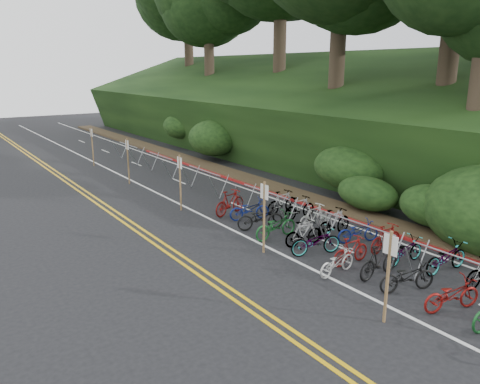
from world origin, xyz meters
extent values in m
plane|color=black|center=(0.00, 0.00, 0.00)|extent=(120.00, 120.00, 0.00)
cube|color=gold|center=(-2.15, 10.00, 0.00)|extent=(0.12, 80.00, 0.01)
cube|color=gold|center=(-1.85, 10.00, 0.00)|extent=(0.12, 80.00, 0.01)
cube|color=silver|center=(1.00, 10.00, 0.00)|extent=(0.12, 80.00, 0.01)
cube|color=silver|center=(5.20, 10.00, 0.00)|extent=(0.12, 80.00, 0.01)
cube|color=silver|center=(3.10, 4.00, 0.00)|extent=(0.10, 1.60, 0.01)
cube|color=silver|center=(3.10, 10.00, 0.00)|extent=(0.10, 1.60, 0.01)
cube|color=silver|center=(3.10, 16.00, 0.00)|extent=(0.10, 1.60, 0.01)
cube|color=silver|center=(3.10, 22.00, 0.00)|extent=(0.10, 1.60, 0.01)
cube|color=silver|center=(3.10, 28.00, 0.00)|extent=(0.10, 1.60, 0.01)
cube|color=silver|center=(3.10, 34.00, 0.00)|extent=(0.10, 1.60, 0.01)
cube|color=maroon|center=(5.70, 12.00, 0.05)|extent=(0.25, 28.00, 0.10)
cube|color=black|center=(13.50, 22.00, 2.80)|extent=(12.32, 44.00, 9.11)
cube|color=#382819|center=(6.40, 22.00, 0.08)|extent=(1.40, 44.00, 0.16)
ellipsoid|color=#284C19|center=(7.20, 3.00, 1.04)|extent=(2.00, 2.80, 1.60)
ellipsoid|color=#284C19|center=(8.00, 8.00, 1.55)|extent=(2.60, 3.64, 2.08)
ellipsoid|color=#284C19|center=(9.20, 14.00, 1.99)|extent=(2.20, 3.08, 1.76)
ellipsoid|color=#284C19|center=(7.80, 20.00, 1.56)|extent=(3.00, 4.20, 2.40)
ellipsoid|color=#284C19|center=(8.50, 26.00, 1.73)|extent=(2.40, 3.36, 1.92)
ellipsoid|color=#284C19|center=(9.80, 30.00, 2.41)|extent=(2.80, 3.92, 2.24)
ellipsoid|color=#284C19|center=(7.00, 6.00, 0.90)|extent=(1.80, 2.52, 1.44)
ellipsoid|color=#284C19|center=(10.00, 18.00, 2.60)|extent=(3.20, 4.48, 2.56)
cylinder|color=#2D2319|center=(9.50, 3.00, 4.14)|extent=(0.81, 0.81, 5.88)
cylinder|color=#2D2319|center=(12.00, 6.00, 6.42)|extent=(0.89, 0.89, 7.23)
cylinder|color=#2D2319|center=(11.00, 12.00, 5.89)|extent=(0.86, 0.86, 6.78)
cylinder|color=#2D2319|center=(13.50, 20.00, 7.04)|extent=(0.91, 0.91, 7.69)
cylinder|color=#2D2319|center=(12.50, 28.00, 5.96)|extent=(0.84, 0.84, 6.33)
cylinder|color=#2D2319|center=(15.00, 36.00, 7.12)|extent=(0.89, 0.89, 7.23)
cylinder|color=gray|center=(2.87, -0.71, 1.20)|extent=(0.05, 2.93, 0.05)
cylinder|color=gray|center=(2.59, 0.65, 0.60)|extent=(0.61, 0.04, 1.19)
cylinder|color=gray|center=(3.15, 0.65, 0.60)|extent=(0.61, 0.04, 1.19)
cylinder|color=gray|center=(3.00, 3.00, 1.15)|extent=(0.05, 3.00, 0.05)
cylinder|color=gray|center=(2.72, 1.60, 0.57)|extent=(0.58, 0.04, 1.13)
cylinder|color=gray|center=(3.28, 1.60, 0.57)|extent=(0.58, 0.04, 1.13)
cylinder|color=gray|center=(2.72, 4.40, 0.57)|extent=(0.58, 0.04, 1.13)
cylinder|color=gray|center=(3.28, 4.40, 0.57)|extent=(0.58, 0.04, 1.13)
cylinder|color=gray|center=(3.00, 8.00, 1.15)|extent=(0.05, 3.00, 0.05)
cylinder|color=gray|center=(2.72, 6.60, 0.57)|extent=(0.58, 0.04, 1.13)
cylinder|color=gray|center=(3.28, 6.60, 0.57)|extent=(0.58, 0.04, 1.13)
cylinder|color=gray|center=(2.72, 9.40, 0.57)|extent=(0.58, 0.04, 1.13)
cylinder|color=gray|center=(3.28, 9.40, 0.57)|extent=(0.58, 0.04, 1.13)
cylinder|color=gray|center=(3.00, 13.00, 1.15)|extent=(0.05, 3.00, 0.05)
cylinder|color=gray|center=(2.72, 11.60, 0.57)|extent=(0.58, 0.04, 1.13)
cylinder|color=gray|center=(3.28, 11.60, 0.57)|extent=(0.58, 0.04, 1.13)
cylinder|color=gray|center=(2.72, 14.40, 0.57)|extent=(0.58, 0.04, 1.13)
cylinder|color=gray|center=(3.28, 14.40, 0.57)|extent=(0.58, 0.04, 1.13)
cylinder|color=gray|center=(3.00, 18.00, 1.15)|extent=(0.05, 3.00, 0.05)
cylinder|color=gray|center=(2.72, 16.60, 0.57)|extent=(0.58, 0.04, 1.13)
cylinder|color=gray|center=(3.28, 16.60, 0.57)|extent=(0.58, 0.04, 1.13)
cylinder|color=gray|center=(2.72, 19.40, 0.57)|extent=(0.58, 0.04, 1.13)
cylinder|color=gray|center=(3.28, 19.40, 0.57)|extent=(0.58, 0.04, 1.13)
cylinder|color=gray|center=(3.00, 23.00, 1.15)|extent=(0.05, 3.00, 0.05)
cylinder|color=gray|center=(2.72, 21.60, 0.57)|extent=(0.58, 0.04, 1.13)
cylinder|color=gray|center=(3.28, 21.60, 0.57)|extent=(0.58, 0.04, 1.13)
cylinder|color=gray|center=(2.72, 24.40, 0.57)|extent=(0.58, 0.04, 1.13)
cylinder|color=gray|center=(3.28, 24.40, 0.57)|extent=(0.58, 0.04, 1.13)
cylinder|color=brown|center=(0.28, -0.32, 1.19)|extent=(0.08, 0.08, 2.39)
cube|color=silver|center=(0.28, -0.32, 2.04)|extent=(0.02, 0.40, 0.50)
cylinder|color=brown|center=(0.60, 5.00, 1.25)|extent=(0.08, 0.08, 2.50)
cube|color=silver|center=(0.60, 5.00, 2.15)|extent=(0.02, 0.40, 0.50)
cylinder|color=brown|center=(0.60, 11.00, 1.25)|extent=(0.08, 0.08, 2.50)
cube|color=silver|center=(0.60, 11.00, 2.15)|extent=(0.02, 0.40, 0.50)
cylinder|color=brown|center=(0.60, 17.00, 1.25)|extent=(0.08, 0.08, 2.50)
cube|color=silver|center=(0.60, 17.00, 2.15)|extent=(0.02, 0.40, 0.50)
cylinder|color=brown|center=(0.60, 23.00, 1.25)|extent=(0.08, 0.08, 2.50)
cube|color=silver|center=(0.60, 23.00, 2.15)|extent=(0.02, 0.40, 0.50)
imported|color=beige|center=(1.36, 2.34, 0.40)|extent=(0.67, 1.58, 0.81)
imported|color=maroon|center=(2.17, -0.93, 0.45)|extent=(1.06, 1.80, 0.90)
imported|color=black|center=(2.14, 0.40, 0.45)|extent=(1.14, 1.83, 0.91)
imported|color=slate|center=(4.23, 0.52, 0.48)|extent=(0.76, 1.88, 0.97)
imported|color=black|center=(2.25, 1.47, 0.53)|extent=(0.56, 1.78, 1.06)
imported|color=slate|center=(3.75, 1.66, 0.44)|extent=(0.59, 1.68, 0.88)
imported|color=maroon|center=(2.29, 2.62, 0.46)|extent=(0.46, 1.55, 0.93)
imported|color=maroon|center=(4.08, 2.67, 0.49)|extent=(0.54, 1.65, 0.98)
imported|color=slate|center=(1.93, 3.85, 0.48)|extent=(1.13, 1.92, 0.95)
imported|color=navy|center=(4.00, 3.83, 0.42)|extent=(1.07, 1.69, 0.84)
imported|color=slate|center=(2.15, 4.69, 0.46)|extent=(0.65, 1.58, 0.92)
imported|color=slate|center=(3.74, 4.77, 0.54)|extent=(0.66, 1.84, 1.08)
imported|color=#144C1E|center=(1.82, 5.85, 0.49)|extent=(0.67, 1.87, 0.98)
imported|color=beige|center=(3.70, 5.82, 0.50)|extent=(0.65, 1.71, 1.00)
imported|color=black|center=(1.93, 6.94, 0.48)|extent=(1.27, 1.95, 0.97)
imported|color=slate|center=(4.07, 7.04, 0.49)|extent=(0.48, 1.64, 0.98)
imported|color=navy|center=(2.31, 8.18, 0.45)|extent=(1.07, 1.82, 0.91)
imported|color=slate|center=(3.96, 8.04, 0.52)|extent=(0.64, 1.77, 1.04)
imported|color=maroon|center=(2.04, 9.25, 0.54)|extent=(0.96, 1.87, 1.08)
camera|label=1|loc=(-8.63, -6.82, 6.11)|focal=35.00mm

